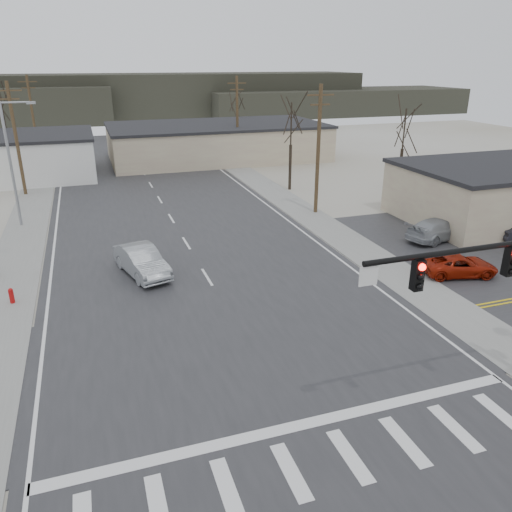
{
  "coord_description": "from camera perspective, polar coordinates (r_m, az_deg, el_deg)",
  "views": [
    {
      "loc": [
        -5.73,
        -17.68,
        11.63
      ],
      "look_at": [
        1.63,
        4.06,
        2.6
      ],
      "focal_mm": 35.0,
      "sensor_mm": 36.0,
      "label": 1
    }
  ],
  "objects": [
    {
      "name": "upole_left_c",
      "position": [
        50.42,
        -25.74,
        12.11
      ],
      "size": [
        2.2,
        0.3,
        10.0
      ],
      "color": "#4F3E25",
      "rests_on": "ground"
    },
    {
      "name": "upole_left_d",
      "position": [
        70.21,
        -24.16,
        14.44
      ],
      "size": [
        2.2,
        0.3,
        10.0
      ],
      "color": "#4F3E25",
      "rests_on": "ground"
    },
    {
      "name": "sidewalk_left",
      "position": [
        39.72,
        -24.89,
        2.45
      ],
      "size": [
        3.0,
        90.0,
        0.06
      ],
      "primitive_type": "cube",
      "color": "gray",
      "rests_on": "ground"
    },
    {
      "name": "tree_lot",
      "position": [
        48.79,
        16.57,
        13.49
      ],
      "size": [
        3.52,
        3.52,
        7.84
      ],
      "color": "black",
      "rests_on": "ground"
    },
    {
      "name": "sidewalk_right",
      "position": [
        42.67,
        4.56,
        5.63
      ],
      "size": [
        3.0,
        90.0,
        0.06
      ],
      "primitive_type": "cube",
      "color": "gray",
      "rests_on": "ground"
    },
    {
      "name": "car_far_a",
      "position": [
        62.8,
        -11.2,
        11.18
      ],
      "size": [
        2.7,
        5.64,
        1.59
      ],
      "primitive_type": "imported",
      "rotation": [
        0.0,
        0.0,
        3.23
      ],
      "color": "black",
      "rests_on": "main_road"
    },
    {
      "name": "sedan_crossing",
      "position": [
        29.43,
        -12.94,
        -0.55
      ],
      "size": [
        2.99,
        5.24,
        1.64
      ],
      "primitive_type": "imported",
      "rotation": [
        0.0,
        0.0,
        0.27
      ],
      "color": "gray",
      "rests_on": "main_road"
    },
    {
      "name": "car_far_b",
      "position": [
        83.22,
        -15.34,
        13.25
      ],
      "size": [
        2.67,
        4.62,
        1.48
      ],
      "primitive_type": "imported",
      "rotation": [
        0.0,
        0.0,
        0.22
      ],
      "color": "black",
      "rests_on": "main_road"
    },
    {
      "name": "tree_right_mid",
      "position": [
        47.67,
        4.04,
        14.55
      ],
      "size": [
        3.74,
        3.74,
        8.33
      ],
      "color": "black",
      "rests_on": "ground"
    },
    {
      "name": "fire_hydrant",
      "position": [
        28.36,
        -26.16,
        -4.09
      ],
      "size": [
        0.24,
        0.24,
        0.87
      ],
      "color": "#A50C0C",
      "rests_on": "ground"
    },
    {
      "name": "ground",
      "position": [
        21.92,
        -0.65,
        -10.56
      ],
      "size": [
        140.0,
        140.0,
        0.0
      ],
      "primitive_type": "plane",
      "color": "beige",
      "rests_on": "ground"
    },
    {
      "name": "upole_right_a",
      "position": [
        40.14,
        7.13,
        12.13
      ],
      "size": [
        2.2,
        0.3,
        10.0
      ],
      "color": "#4F3E25",
      "rests_on": "ground"
    },
    {
      "name": "car_parked_silver",
      "position": [
        36.63,
        20.1,
        2.88
      ],
      "size": [
        5.42,
        3.27,
        1.47
      ],
      "primitive_type": "imported",
      "rotation": [
        0.0,
        0.0,
        1.83
      ],
      "color": "#90959A",
      "rests_on": "parking_lot"
    },
    {
      "name": "parking_lot",
      "position": [
        36.85,
        27.08,
        0.66
      ],
      "size": [
        18.0,
        20.0,
        0.03
      ],
      "primitive_type": "cube",
      "color": "#2A2A2C",
      "rests_on": "ground"
    },
    {
      "name": "upole_right_b",
      "position": [
        60.54,
        -2.15,
        15.38
      ],
      "size": [
        2.2,
        0.3,
        10.0
      ],
      "color": "#4F3E25",
      "rests_on": "ground"
    },
    {
      "name": "cross_road",
      "position": [
        21.91,
        -0.65,
        -10.52
      ],
      "size": [
        90.0,
        10.0,
        0.04
      ],
      "primitive_type": "cube",
      "color": "#2A2A2C",
      "rests_on": "ground"
    },
    {
      "name": "hill_center",
      "position": [
        115.77,
        -8.79,
        17.7
      ],
      "size": [
        80.0,
        18.0,
        9.0
      ],
      "primitive_type": "cube",
      "color": "#333026",
      "rests_on": "ground"
    },
    {
      "name": "building_right_far",
      "position": [
        64.35,
        -4.48,
        12.94
      ],
      "size": [
        26.3,
        14.3,
        4.3
      ],
      "color": "#B9B18D",
      "rests_on": "ground"
    },
    {
      "name": "main_road",
      "position": [
        35.15,
        -8.28,
        1.96
      ],
      "size": [
        18.0,
        110.0,
        0.05
      ],
      "primitive_type": "cube",
      "color": "#2A2A2C",
      "rests_on": "ground"
    },
    {
      "name": "hill_right",
      "position": [
        121.57,
        9.02,
        17.03
      ],
      "size": [
        60.0,
        18.0,
        5.5
      ],
      "primitive_type": "cube",
      "color": "#333026",
      "rests_on": "ground"
    },
    {
      "name": "tree_left_far",
      "position": [
        64.43,
        -26.95,
        14.49
      ],
      "size": [
        3.96,
        3.96,
        8.82
      ],
      "color": "black",
      "rests_on": "ground"
    },
    {
      "name": "streetlight_main",
      "position": [
        40.53,
        -26.06,
        10.05
      ],
      "size": [
        2.4,
        0.25,
        9.0
      ],
      "color": "gray",
      "rests_on": "ground"
    },
    {
      "name": "tree_right_far",
      "position": [
        72.95,
        -2.24,
        16.69
      ],
      "size": [
        3.52,
        3.52,
        7.84
      ],
      "color": "black",
      "rests_on": "ground"
    },
    {
      "name": "car_parked_red",
      "position": [
        30.96,
        22.23,
        -1.02
      ],
      "size": [
        4.6,
        2.95,
        1.18
      ],
      "primitive_type": "imported",
      "rotation": [
        0.0,
        0.0,
        1.32
      ],
      "color": "maroon",
      "rests_on": "parking_lot"
    },
    {
      "name": "building_lot",
      "position": [
        43.06,
        25.82,
        6.62
      ],
      "size": [
        14.3,
        10.3,
        4.3
      ],
      "color": "#B9B18D",
      "rests_on": "ground"
    }
  ]
}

